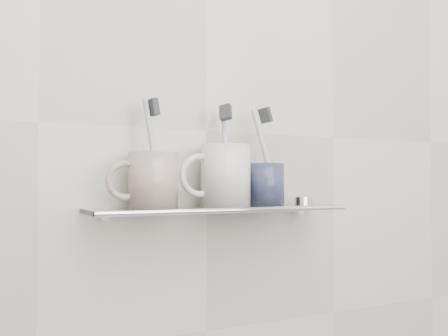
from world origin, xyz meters
TOP-DOWN VIEW (x-y plane):
  - wall_back at (0.00, 1.10)m, footprint 2.50×0.00m
  - shelf_glass at (0.00, 1.04)m, footprint 0.50×0.12m
  - shelf_rail at (0.00, 0.98)m, footprint 0.50×0.01m
  - bracket_left at (-0.21, 1.09)m, footprint 0.02×0.03m
  - bracket_right at (0.21, 1.09)m, footprint 0.02×0.03m
  - mug_left at (-0.13, 1.04)m, footprint 0.09×0.09m
  - mug_left_handle at (-0.18, 1.04)m, footprint 0.07×0.01m
  - toothbrush_left at (-0.13, 1.04)m, footprint 0.04×0.02m
  - bristles_left at (-0.13, 1.04)m, footprint 0.02×0.03m
  - mug_center at (0.01, 1.04)m, footprint 0.12×0.12m
  - mug_center_handle at (-0.04, 1.04)m, footprint 0.08×0.01m
  - toothbrush_center at (0.01, 1.04)m, footprint 0.04×0.08m
  - bristles_center at (0.01, 1.04)m, footprint 0.03×0.03m
  - mug_right at (0.10, 1.04)m, footprint 0.08×0.08m
  - mug_right_handle at (0.06, 1.04)m, footprint 0.06×0.01m
  - toothbrush_right at (0.10, 1.04)m, footprint 0.07×0.02m
  - bristles_right at (0.10, 1.04)m, footprint 0.03×0.03m
  - chrome_cap at (0.20, 1.04)m, footprint 0.04×0.04m

SIDE VIEW (x-z plane):
  - bracket_left at x=-0.21m, z-range 1.08..1.09m
  - bracket_right at x=0.21m, z-range 1.08..1.09m
  - shelf_glass at x=0.00m, z-range 1.09..1.10m
  - shelf_rail at x=0.00m, z-range 1.09..1.10m
  - chrome_cap at x=0.20m, z-range 1.10..1.12m
  - mug_right at x=0.10m, z-range 1.10..1.18m
  - mug_right_handle at x=0.06m, z-range 1.11..1.17m
  - mug_left at x=-0.13m, z-range 1.10..1.20m
  - mug_left_handle at x=-0.18m, z-range 1.11..1.19m
  - mug_center at x=0.01m, z-range 1.10..1.22m
  - mug_center_handle at x=-0.04m, z-range 1.12..1.20m
  - toothbrush_left at x=-0.13m, z-range 1.11..1.30m
  - toothbrush_center at x=0.01m, z-range 1.11..1.29m
  - toothbrush_right at x=0.10m, z-range 1.11..1.29m
  - wall_back at x=0.00m, z-range 0.00..2.50m
  - bristles_left at x=-0.13m, z-range 1.26..1.30m
  - bristles_center at x=0.01m, z-range 1.26..1.30m
  - bristles_right at x=0.10m, z-range 1.26..1.30m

